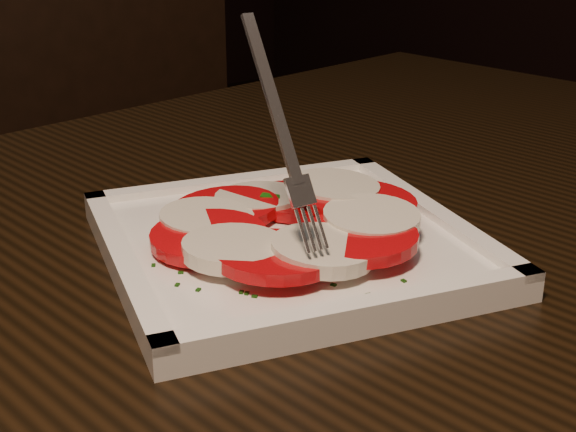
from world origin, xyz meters
name	(u,v)px	position (x,y,z in m)	size (l,w,h in m)	color
table	(320,328)	(0.19, -0.22, 0.65)	(1.29, 0.94, 0.75)	black
chair	(134,195)	(0.35, 0.44, 0.53)	(0.47, 0.47, 0.93)	black
plate	(288,245)	(0.13, -0.26, 0.76)	(0.25, 0.25, 0.01)	white
caprese_salad	(288,221)	(0.13, -0.26, 0.78)	(0.20, 0.20, 0.03)	red
fork	(272,126)	(0.10, -0.28, 0.85)	(0.03, 0.09, 0.13)	white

